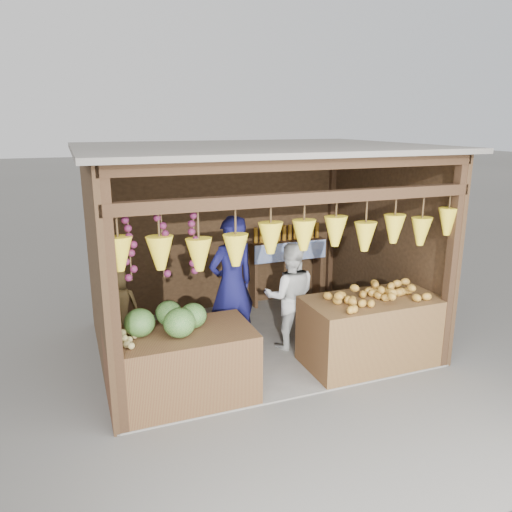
{
  "coord_description": "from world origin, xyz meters",
  "views": [
    {
      "loc": [
        -2.25,
        -5.89,
        2.94
      ],
      "look_at": [
        -0.03,
        -0.1,
        1.26
      ],
      "focal_mm": 35.0,
      "sensor_mm": 36.0,
      "label": 1
    }
  ],
  "objects_px": {
    "vendor_seated": "(119,307)",
    "man_standing": "(232,285)",
    "counter_left": "(182,366)",
    "woman_standing": "(290,296)",
    "counter_right": "(371,331)"
  },
  "relations": [
    {
      "from": "woman_standing",
      "to": "vendor_seated",
      "type": "bearing_deg",
      "value": 11.07
    },
    {
      "from": "counter_right",
      "to": "woman_standing",
      "type": "xyz_separation_m",
      "value": [
        -0.75,
        0.78,
        0.29
      ]
    },
    {
      "from": "counter_right",
      "to": "man_standing",
      "type": "relative_size",
      "value": 0.92
    },
    {
      "from": "man_standing",
      "to": "woman_standing",
      "type": "height_order",
      "value": "man_standing"
    },
    {
      "from": "woman_standing",
      "to": "vendor_seated",
      "type": "relative_size",
      "value": 1.48
    },
    {
      "from": "counter_right",
      "to": "counter_left",
      "type": "bearing_deg",
      "value": -179.95
    },
    {
      "from": "man_standing",
      "to": "vendor_seated",
      "type": "bearing_deg",
      "value": -15.72
    },
    {
      "from": "counter_left",
      "to": "vendor_seated",
      "type": "xyz_separation_m",
      "value": [
        -0.52,
        1.02,
        0.38
      ]
    },
    {
      "from": "counter_left",
      "to": "woman_standing",
      "type": "height_order",
      "value": "woman_standing"
    },
    {
      "from": "counter_right",
      "to": "man_standing",
      "type": "xyz_separation_m",
      "value": [
        -1.48,
        0.99,
        0.48
      ]
    },
    {
      "from": "man_standing",
      "to": "woman_standing",
      "type": "relative_size",
      "value": 1.26
    },
    {
      "from": "vendor_seated",
      "to": "man_standing",
      "type": "bearing_deg",
      "value": -166.48
    },
    {
      "from": "woman_standing",
      "to": "vendor_seated",
      "type": "xyz_separation_m",
      "value": [
        -2.15,
        0.24,
        0.06
      ]
    },
    {
      "from": "counter_left",
      "to": "woman_standing",
      "type": "bearing_deg",
      "value": 25.42
    },
    {
      "from": "counter_left",
      "to": "counter_right",
      "type": "height_order",
      "value": "counter_right"
    }
  ]
}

